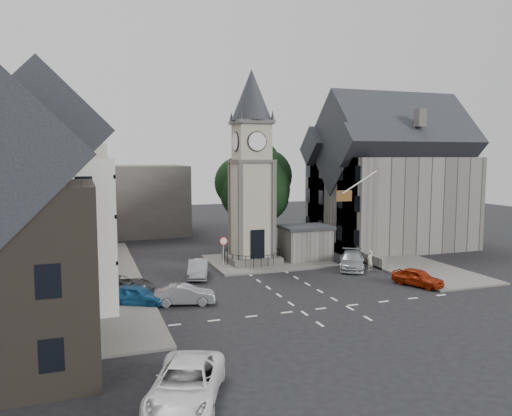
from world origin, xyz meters
name	(u,v)px	position (x,y,z in m)	size (l,w,h in m)	color
ground	(288,286)	(0.00, 0.00, 0.00)	(120.00, 120.00, 0.00)	black
pavement_west	(100,280)	(-12.50, 6.00, 0.07)	(6.00, 30.00, 0.14)	#595651
pavement_east	(373,253)	(12.00, 8.00, 0.07)	(6.00, 26.00, 0.14)	#595651
central_island	(268,261)	(1.50, 8.00, 0.08)	(10.00, 8.00, 0.16)	#595651
road_markings	(324,308)	(0.00, -5.50, 0.01)	(20.00, 8.00, 0.01)	silver
clock_tower	(252,168)	(0.00, 7.99, 8.12)	(4.86, 4.86, 16.25)	#4C4944
stone_shelter	(305,243)	(4.80, 7.50, 1.55)	(4.30, 3.30, 3.08)	#5B5953
town_tree	(255,179)	(2.00, 13.00, 6.97)	(7.20, 7.20, 10.80)	black
warning_sign_post	(223,247)	(-3.20, 5.43, 2.03)	(0.70, 0.19, 2.85)	black
terrace_pink	(58,185)	(-15.50, 16.00, 6.58)	(8.10, 7.60, 12.80)	#D59294
terrace_cream	(54,190)	(-15.50, 8.00, 6.58)	(8.10, 7.60, 12.80)	beige
terrace_tudor	(47,206)	(-15.50, 0.00, 6.19)	(8.10, 7.60, 12.00)	silver
backdrop_west	(97,201)	(-12.00, 28.00, 4.00)	(20.00, 10.00, 8.00)	#4C4944
east_building	(389,185)	(15.59, 11.00, 6.26)	(14.40, 11.40, 12.60)	#5B5953
east_boundary_wall	(336,247)	(9.20, 10.00, 0.45)	(0.40, 16.00, 0.90)	#5B5953
flagpole	(360,182)	(8.00, 4.00, 7.00)	(3.68, 0.10, 2.74)	white
car_west_blue	(136,295)	(-10.61, -1.08, 0.64)	(1.51, 3.76, 1.28)	navy
car_west_silver	(185,295)	(-7.72, -1.94, 0.61)	(1.29, 3.71, 1.22)	#93959A
car_west_grey	(118,286)	(-11.50, 1.36, 0.66)	(2.20, 4.77, 1.33)	#323335
car_island_silver	(198,269)	(-5.46, 4.50, 0.66)	(1.41, 4.03, 1.33)	gray
car_island_east	(352,260)	(7.00, 3.28, 0.68)	(1.90, 4.68, 1.36)	#B0B4B8
car_east_red	(418,277)	(8.64, -3.00, 0.61)	(1.45, 3.60, 1.23)	#952008
van_sw_white	(186,384)	(-10.09, -14.18, 0.74)	(2.44, 5.29, 1.47)	white
pedestrian	(370,261)	(8.00, 2.19, 0.81)	(0.59, 0.39, 1.63)	beige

